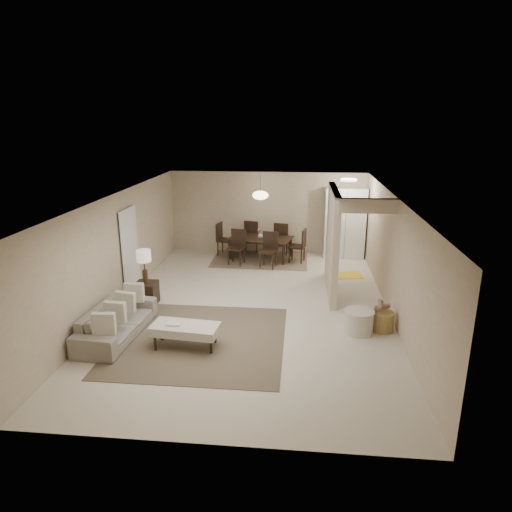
# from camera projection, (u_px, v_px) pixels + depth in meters

# --- Properties ---
(floor) EXTENTS (9.00, 9.00, 0.00)m
(floor) POSITION_uv_depth(u_px,v_px,m) (252.00, 307.00, 10.21)
(floor) COLOR beige
(floor) RESTS_ON ground
(ceiling) EXTENTS (9.00, 9.00, 0.00)m
(ceiling) POSITION_uv_depth(u_px,v_px,m) (252.00, 197.00, 9.48)
(ceiling) COLOR white
(ceiling) RESTS_ON back_wall
(back_wall) EXTENTS (6.00, 0.00, 6.00)m
(back_wall) POSITION_uv_depth(u_px,v_px,m) (267.00, 213.00, 14.13)
(back_wall) COLOR tan
(back_wall) RESTS_ON floor
(left_wall) EXTENTS (0.00, 9.00, 9.00)m
(left_wall) POSITION_uv_depth(u_px,v_px,m) (118.00, 250.00, 10.13)
(left_wall) COLOR tan
(left_wall) RESTS_ON floor
(right_wall) EXTENTS (0.00, 9.00, 9.00)m
(right_wall) POSITION_uv_depth(u_px,v_px,m) (394.00, 258.00, 9.56)
(right_wall) COLOR tan
(right_wall) RESTS_ON floor
(partition) EXTENTS (0.15, 2.50, 2.50)m
(partition) POSITION_uv_depth(u_px,v_px,m) (332.00, 241.00, 10.87)
(partition) COLOR tan
(partition) RESTS_ON floor
(doorway) EXTENTS (0.04, 0.90, 2.04)m
(doorway) POSITION_uv_depth(u_px,v_px,m) (130.00, 253.00, 10.77)
(doorway) COLOR black
(doorway) RESTS_ON floor
(pantry_cabinet) EXTENTS (1.20, 0.55, 2.10)m
(pantry_cabinet) POSITION_uv_depth(u_px,v_px,m) (345.00, 223.00, 13.63)
(pantry_cabinet) COLOR white
(pantry_cabinet) RESTS_ON floor
(flush_light) EXTENTS (0.44, 0.44, 0.05)m
(flush_light) POSITION_uv_depth(u_px,v_px,m) (349.00, 180.00, 12.32)
(flush_light) COLOR white
(flush_light) RESTS_ON ceiling
(living_rug) EXTENTS (3.20, 3.20, 0.01)m
(living_rug) POSITION_uv_depth(u_px,v_px,m) (200.00, 339.00, 8.73)
(living_rug) COLOR brown
(living_rug) RESTS_ON floor
(sofa) EXTENTS (2.16, 0.96, 0.62)m
(sofa) POSITION_uv_depth(u_px,v_px,m) (117.00, 321.00, 8.79)
(sofa) COLOR gray
(sofa) RESTS_ON floor
(ottoman_bench) EXTENTS (1.28, 0.68, 0.44)m
(ottoman_bench) POSITION_uv_depth(u_px,v_px,m) (185.00, 329.00, 8.36)
(ottoman_bench) COLOR beige
(ottoman_bench) RESTS_ON living_rug
(side_table) EXTENTS (0.48, 0.48, 0.52)m
(side_table) POSITION_uv_depth(u_px,v_px,m) (146.00, 293.00, 10.33)
(side_table) COLOR black
(side_table) RESTS_ON floor
(table_lamp) EXTENTS (0.32, 0.32, 0.76)m
(table_lamp) POSITION_uv_depth(u_px,v_px,m) (144.00, 259.00, 10.09)
(table_lamp) COLOR #46321E
(table_lamp) RESTS_ON side_table
(round_pouf) EXTENTS (0.59, 0.59, 0.46)m
(round_pouf) POSITION_uv_depth(u_px,v_px,m) (359.00, 322.00, 8.97)
(round_pouf) COLOR beige
(round_pouf) RESTS_ON floor
(wicker_basket) EXTENTS (0.47, 0.47, 0.39)m
(wicker_basket) POSITION_uv_depth(u_px,v_px,m) (382.00, 321.00, 9.07)
(wicker_basket) COLOR brown
(wicker_basket) RESTS_ON floor
(dining_rug) EXTENTS (2.80, 2.10, 0.01)m
(dining_rug) POSITION_uv_depth(u_px,v_px,m) (260.00, 258.00, 13.75)
(dining_rug) COLOR brown
(dining_rug) RESTS_ON floor
(dining_table) EXTENTS (2.00, 1.40, 0.64)m
(dining_table) POSITION_uv_depth(u_px,v_px,m) (260.00, 248.00, 13.65)
(dining_table) COLOR black
(dining_table) RESTS_ON dining_rug
(dining_chairs) EXTENTS (2.72, 2.21, 1.00)m
(dining_chairs) POSITION_uv_depth(u_px,v_px,m) (260.00, 242.00, 13.60)
(dining_chairs) COLOR black
(dining_chairs) RESTS_ON dining_rug
(vase) EXTENTS (0.21, 0.21, 0.17)m
(vase) POSITION_uv_depth(u_px,v_px,m) (260.00, 235.00, 13.54)
(vase) COLOR silver
(vase) RESTS_ON dining_table
(yellow_mat) EXTENTS (1.04, 0.75, 0.01)m
(yellow_mat) POSITION_uv_depth(u_px,v_px,m) (344.00, 275.00, 12.27)
(yellow_mat) COLOR yellow
(yellow_mat) RESTS_ON floor
(pendant_light) EXTENTS (0.46, 0.46, 0.71)m
(pendant_light) POSITION_uv_depth(u_px,v_px,m) (260.00, 195.00, 13.19)
(pendant_light) COLOR #46321E
(pendant_light) RESTS_ON ceiling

